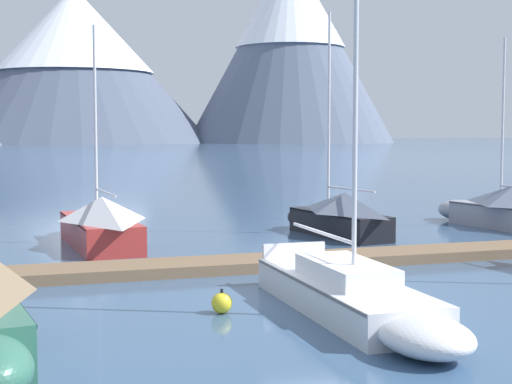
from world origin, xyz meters
TOP-DOWN VIEW (x-y plane):
  - ground_plane at (0.00, 0.00)m, footprint 700.00×700.00m
  - mountain_central_massif at (3.20, 236.48)m, footprint 86.08×86.08m
  - mountain_shoulder_ridge at (70.56, 224.56)m, footprint 66.65×66.65m
  - dock at (0.00, 4.00)m, footprint 28.10×3.14m
  - sailboat_mid_dock_port at (-4.55, 9.66)m, footprint 2.60×7.14m
  - sailboat_mid_dock_starboard at (-0.10, -2.23)m, footprint 2.10×7.73m
  - sailboat_far_berth at (4.13, 9.75)m, footprint 2.60×5.80m
  - sailboat_end_of_dock at (11.49, 10.44)m, footprint 3.11×6.53m
  - mooring_buoy_channel_marker at (-2.67, -1.08)m, footprint 0.45×0.45m

SIDE VIEW (x-z plane):
  - ground_plane at x=0.00m, z-range 0.00..0.00m
  - dock at x=0.00m, z-range -0.01..0.29m
  - mooring_buoy_channel_marker at x=-2.67m, z-range -0.04..0.49m
  - sailboat_mid_dock_starboard at x=-0.10m, z-range -3.74..4.67m
  - sailboat_far_berth at x=4.13m, z-range -3.33..4.92m
  - sailboat_mid_dock_port at x=-4.55m, z-range -2.91..4.52m
  - sailboat_end_of_dock at x=11.49m, z-range -2.97..4.59m
  - mountain_central_massif at x=3.20m, z-range 1.68..50.38m
  - mountain_shoulder_ridge at x=70.56m, z-range 1.87..63.27m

